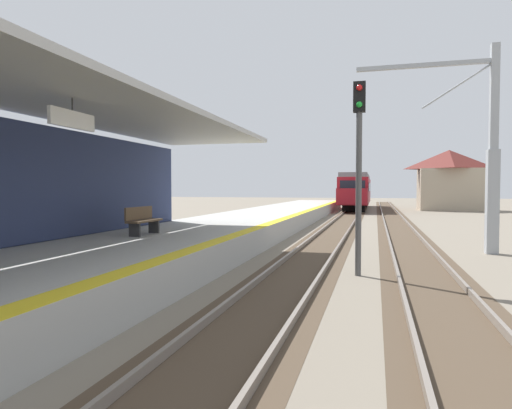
{
  "coord_description": "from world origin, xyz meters",
  "views": [
    {
      "loc": [
        3.99,
        2.42,
        2.38
      ],
      "look_at": [
        2.07,
        9.5,
        2.1
      ],
      "focal_mm": 31.05,
      "sensor_mm": 36.0,
      "label": 1
    }
  ],
  "objects_px": {
    "approaching_train": "(356,190)",
    "rail_signal_post": "(359,157)",
    "platform_bench": "(143,220)",
    "catenary_pylon_far_side": "(484,154)",
    "distant_trackside_house": "(449,179)"
  },
  "relations": [
    {
      "from": "approaching_train",
      "to": "catenary_pylon_far_side",
      "type": "distance_m",
      "value": 34.03
    },
    {
      "from": "rail_signal_post",
      "to": "distant_trackside_house",
      "type": "distance_m",
      "value": 39.32
    },
    {
      "from": "approaching_train",
      "to": "platform_bench",
      "type": "height_order",
      "value": "approaching_train"
    },
    {
      "from": "approaching_train",
      "to": "catenary_pylon_far_side",
      "type": "xyz_separation_m",
      "value": [
        5.84,
        -33.49,
        1.43
      ]
    },
    {
      "from": "approaching_train",
      "to": "distant_trackside_house",
      "type": "bearing_deg",
      "value": -1.9
    },
    {
      "from": "catenary_pylon_far_side",
      "to": "distant_trackside_house",
      "type": "xyz_separation_m",
      "value": [
        3.75,
        33.18,
        -0.27
      ]
    },
    {
      "from": "approaching_train",
      "to": "rail_signal_post",
      "type": "distance_m",
      "value": 38.87
    },
    {
      "from": "approaching_train",
      "to": "platform_bench",
      "type": "bearing_deg",
      "value": -97.38
    },
    {
      "from": "approaching_train",
      "to": "platform_bench",
      "type": "distance_m",
      "value": 38.88
    },
    {
      "from": "catenary_pylon_far_side",
      "to": "distant_trackside_house",
      "type": "distance_m",
      "value": 33.39
    },
    {
      "from": "approaching_train",
      "to": "distant_trackside_house",
      "type": "relative_size",
      "value": 2.97
    },
    {
      "from": "catenary_pylon_far_side",
      "to": "distant_trackside_house",
      "type": "relative_size",
      "value": 1.14
    },
    {
      "from": "catenary_pylon_far_side",
      "to": "distant_trackside_house",
      "type": "bearing_deg",
      "value": 83.55
    },
    {
      "from": "catenary_pylon_far_side",
      "to": "platform_bench",
      "type": "bearing_deg",
      "value": -155.0
    },
    {
      "from": "approaching_train",
      "to": "distant_trackside_house",
      "type": "xyz_separation_m",
      "value": [
        9.59,
        -0.32,
        1.16
      ]
    }
  ]
}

